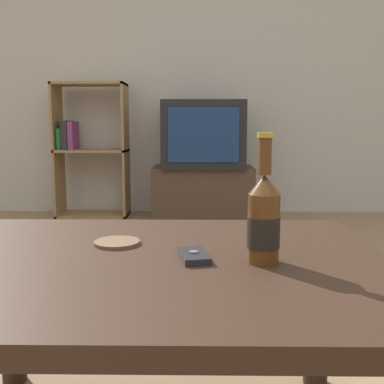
{
  "coord_description": "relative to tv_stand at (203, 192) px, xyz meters",
  "views": [
    {
      "loc": [
        0.1,
        -0.92,
        0.76
      ],
      "look_at": [
        0.08,
        0.27,
        0.58
      ],
      "focal_mm": 42.0,
      "sensor_mm": 36.0,
      "label": 1
    }
  ],
  "objects": [
    {
      "name": "television",
      "position": [
        0.0,
        -0.0,
        0.48
      ],
      "size": [
        0.65,
        0.52,
        0.53
      ],
      "color": "black",
      "rests_on": "tv_stand"
    },
    {
      "name": "tv_stand",
      "position": [
        0.0,
        0.0,
        0.0
      ],
      "size": [
        0.81,
        0.43,
        0.42
      ],
      "color": "#4C3828",
      "rests_on": "ground_plane"
    },
    {
      "name": "coaster",
      "position": [
        -0.23,
        -2.63,
        0.27
      ],
      "size": [
        0.11,
        0.11,
        0.01
      ],
      "color": "brown",
      "rests_on": "coffee_table"
    },
    {
      "name": "bookshelf",
      "position": [
        -0.96,
        0.07,
        0.36
      ],
      "size": [
        0.59,
        0.3,
        1.1
      ],
      "color": "#99754C",
      "rests_on": "ground_plane"
    },
    {
      "name": "cell_phone",
      "position": [
        -0.05,
        -2.75,
        0.28
      ],
      "size": [
        0.07,
        0.11,
        0.02
      ],
      "rotation": [
        0.0,
        0.0,
        0.21
      ],
      "color": "#232328",
      "rests_on": "coffee_table"
    },
    {
      "name": "coffee_table",
      "position": [
        -0.14,
        -2.74,
        0.2
      ],
      "size": [
        1.02,
        0.77,
        0.48
      ],
      "color": "#332116",
      "rests_on": "ground_plane"
    },
    {
      "name": "back_wall",
      "position": [
        -0.14,
        0.29,
        1.09
      ],
      "size": [
        8.0,
        0.05,
        2.6
      ],
      "color": "beige",
      "rests_on": "ground_plane"
    },
    {
      "name": "beer_bottle",
      "position": [
        0.09,
        -2.77,
        0.36
      ],
      "size": [
        0.07,
        0.07,
        0.26
      ],
      "color": "#563314",
      "rests_on": "coffee_table"
    }
  ]
}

